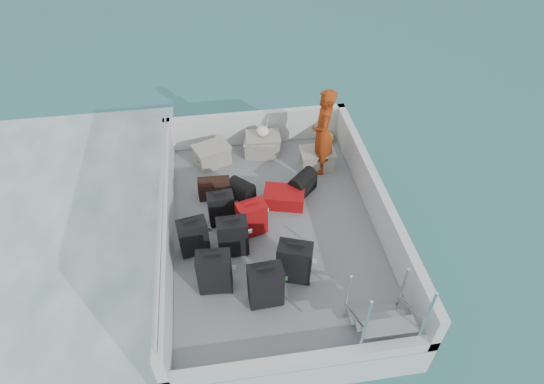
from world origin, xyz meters
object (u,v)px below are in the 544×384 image
(suitcase_2, at_px, (221,209))
(crate_2, at_px, (263,144))
(suitcase_6, at_px, (294,262))
(suitcase_5, at_px, (252,219))
(crate_1, at_px, (260,148))
(suitcase_8, at_px, (284,197))
(crate_3, at_px, (317,159))
(suitcase_0, at_px, (215,272))
(crate_0, at_px, (212,155))
(suitcase_3, at_px, (266,286))
(passenger, at_px, (323,133))
(suitcase_4, at_px, (233,237))
(suitcase_1, at_px, (194,237))

(suitcase_2, height_order, crate_2, suitcase_2)
(suitcase_6, bearing_deg, suitcase_5, 137.20)
(suitcase_2, distance_m, crate_1, 1.93)
(suitcase_8, height_order, crate_3, crate_3)
(suitcase_6, distance_m, crate_3, 2.65)
(suitcase_0, xyz_separation_m, crate_0, (0.11, 2.93, -0.18))
(suitcase_2, bearing_deg, suitcase_3, -77.75)
(suitcase_5, relative_size, passenger, 0.37)
(suitcase_4, distance_m, suitcase_6, 1.05)
(suitcase_4, xyz_separation_m, crate_1, (0.73, 2.40, -0.18))
(suitcase_1, bearing_deg, suitcase_3, -58.73)
(crate_1, xyz_separation_m, crate_3, (1.03, -0.53, 0.01))
(suitcase_5, height_order, suitcase_6, suitcase_6)
(suitcase_3, relative_size, crate_3, 1.22)
(suitcase_0, distance_m, suitcase_5, 1.21)
(suitcase_2, height_order, suitcase_8, suitcase_2)
(crate_2, bearing_deg, suitcase_5, -102.45)
(crate_1, bearing_deg, suitcase_5, -100.93)
(crate_2, relative_size, crate_3, 1.05)
(suitcase_6, bearing_deg, crate_3, 89.67)
(crate_0, bearing_deg, passenger, -13.35)
(suitcase_1, height_order, crate_0, suitcase_1)
(suitcase_1, height_order, crate_1, suitcase_1)
(suitcase_8, height_order, crate_0, crate_0)
(suitcase_4, relative_size, crate_2, 1.09)
(suitcase_0, height_order, suitcase_6, suitcase_0)
(crate_2, height_order, crate_3, crate_2)
(passenger, bearing_deg, suitcase_5, -32.39)
(suitcase_6, relative_size, crate_1, 1.23)
(crate_0, bearing_deg, suitcase_2, -87.42)
(crate_0, xyz_separation_m, passenger, (2.01, -0.48, 0.66))
(crate_3, bearing_deg, suitcase_6, -109.94)
(suitcase_2, relative_size, crate_0, 0.99)
(suitcase_2, height_order, crate_1, suitcase_2)
(suitcase_3, bearing_deg, crate_2, 80.19)
(passenger, bearing_deg, crate_2, -110.73)
(crate_1, xyz_separation_m, crate_2, (0.07, 0.08, 0.02))
(suitcase_4, height_order, crate_1, suitcase_4)
(crate_1, distance_m, crate_3, 1.15)
(suitcase_6, bearing_deg, suitcase_1, 173.55)
(suitcase_4, relative_size, crate_3, 1.15)
(suitcase_2, distance_m, suitcase_4, 0.69)
(suitcase_2, bearing_deg, suitcase_8, 10.08)
(crate_2, xyz_separation_m, passenger, (1.00, -0.68, 0.66))
(crate_1, relative_size, passenger, 0.33)
(suitcase_1, distance_m, suitcase_8, 1.81)
(suitcase_0, height_order, suitcase_3, suitcase_0)
(suitcase_0, bearing_deg, suitcase_1, 115.13)
(suitcase_0, relative_size, suitcase_8, 1.06)
(suitcase_1, bearing_deg, suitcase_5, 5.74)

